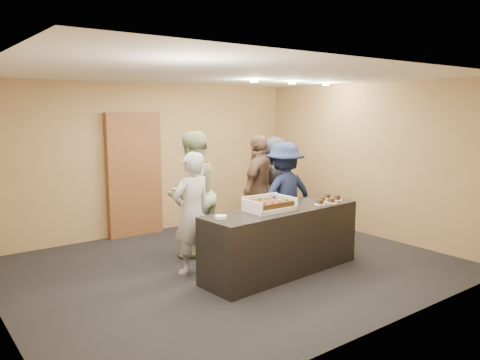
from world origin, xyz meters
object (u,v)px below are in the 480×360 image
at_px(person_sage_man, 192,194).
at_px(person_navy_man, 284,195).
at_px(cake_box, 269,207).
at_px(serving_counter, 282,240).
at_px(person_brown_extra, 260,188).
at_px(sheet_cake, 270,203).
at_px(person_dark_suit, 274,186).
at_px(plate_stack, 221,217).
at_px(storage_cabinet, 134,175).
at_px(person_server_grey, 192,213).

relative_size(person_sage_man, person_navy_man, 1.12).
xyz_separation_m(cake_box, person_sage_man, (-0.37, 1.37, 0.01)).
xyz_separation_m(serving_counter, person_brown_extra, (0.75, 1.41, 0.46)).
relative_size(serving_counter, sheet_cake, 4.46).
xyz_separation_m(sheet_cake, person_dark_suit, (1.39, 1.53, -0.11)).
height_order(sheet_cake, person_brown_extra, person_brown_extra).
height_order(plate_stack, person_brown_extra, person_brown_extra).
distance_m(serving_counter, storage_cabinet, 3.20).
bearing_deg(person_dark_suit, serving_counter, 70.18).
xyz_separation_m(person_sage_man, person_dark_suit, (1.76, 0.13, -0.07)).
relative_size(person_navy_man, person_brown_extra, 0.94).
relative_size(person_sage_man, person_brown_extra, 1.05).
relative_size(serving_counter, cake_box, 3.80).
height_order(serving_counter, cake_box, cake_box).
distance_m(sheet_cake, person_navy_man, 1.44).
xyz_separation_m(serving_counter, plate_stack, (-1.01, 0.01, 0.47)).
xyz_separation_m(person_navy_man, person_brown_extra, (-0.13, 0.48, 0.06)).
distance_m(serving_counter, plate_stack, 1.11).
bearing_deg(person_sage_man, storage_cabinet, -98.76).
bearing_deg(person_navy_man, person_sage_man, -10.85).
bearing_deg(person_navy_man, cake_box, 46.33).
relative_size(serving_counter, person_server_grey, 1.43).
xyz_separation_m(plate_stack, person_sage_man, (0.43, 1.38, 0.04)).
bearing_deg(cake_box, person_dark_suit, 47.17).
distance_m(person_brown_extra, person_dark_suit, 0.44).
bearing_deg(storage_cabinet, cake_box, -79.26).
xyz_separation_m(plate_stack, person_dark_suit, (2.18, 1.52, -0.03)).
xyz_separation_m(person_sage_man, person_brown_extra, (1.33, 0.01, -0.05)).
distance_m(plate_stack, person_sage_man, 1.45).
distance_m(storage_cabinet, person_sage_man, 1.66).
bearing_deg(person_dark_suit, person_server_grey, 38.04).
relative_size(storage_cabinet, sheet_cake, 4.07).
xyz_separation_m(person_sage_man, person_navy_man, (1.46, -0.47, -0.10)).
xyz_separation_m(person_brown_extra, person_dark_suit, (0.42, 0.12, -0.03)).
xyz_separation_m(storage_cabinet, person_sage_man, (0.20, -1.64, -0.14)).
height_order(cake_box, person_navy_man, person_navy_man).
bearing_deg(serving_counter, cake_box, 169.99).
distance_m(sheet_cake, person_sage_man, 1.44).
bearing_deg(cake_box, sheet_cake, -90.85).
height_order(sheet_cake, person_dark_suit, person_dark_suit).
relative_size(storage_cabinet, plate_stack, 14.35).
xyz_separation_m(person_server_grey, person_sage_man, (0.41, 0.67, 0.12)).
bearing_deg(person_dark_suit, sheet_cake, 65.34).
distance_m(person_navy_man, person_dark_suit, 0.67).
distance_m(serving_counter, person_sage_man, 1.59).
bearing_deg(plate_stack, person_sage_man, 72.90).
bearing_deg(person_brown_extra, serving_counter, 35.55).
distance_m(cake_box, person_brown_extra, 1.69).
bearing_deg(cake_box, person_brown_extra, 55.01).
height_order(storage_cabinet, person_server_grey, storage_cabinet).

